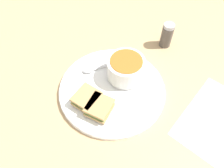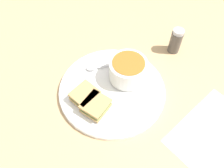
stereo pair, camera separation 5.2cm
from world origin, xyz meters
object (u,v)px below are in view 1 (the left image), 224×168
sandwich_half_far (99,107)px  spoon (90,70)px  sandwich_half_near (87,99)px  soup_bowl (126,68)px  salt_shaker (167,35)px

sandwich_half_far → spoon: bearing=-35.6°
spoon → sandwich_half_near: (-0.07, 0.09, 0.01)m
spoon → soup_bowl: bearing=151.3°
spoon → salt_shaker: size_ratio=1.12×
spoon → sandwich_half_near: 0.11m
salt_shaker → sandwich_half_near: bearing=84.7°
spoon → sandwich_half_far: 0.15m
sandwich_half_near → sandwich_half_far: 0.05m
sandwich_half_far → salt_shaker: (0.01, -0.35, 0.01)m
soup_bowl → spoon: size_ratio=1.13×
soup_bowl → salt_shaker: size_ratio=1.27×
soup_bowl → sandwich_half_far: soup_bowl is taller
sandwich_half_far → sandwich_half_near: bearing=2.9°
sandwich_half_near → salt_shaker: 0.36m
soup_bowl → sandwich_half_far: size_ratio=1.36×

